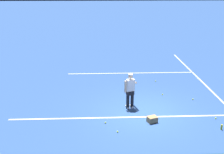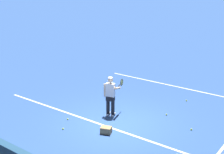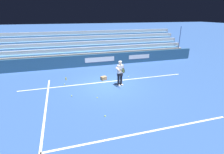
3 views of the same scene
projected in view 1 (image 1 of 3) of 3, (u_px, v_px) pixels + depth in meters
name	position (u px, v px, depth m)	size (l,w,h in m)	color
ground_plane	(144.00, 112.00, 12.09)	(160.00, 160.00, 0.00)	#2D5193
court_baseline_white	(145.00, 117.00, 11.62)	(12.00, 0.10, 0.01)	white
court_sideline_white	(200.00, 80.00, 16.00)	(0.10, 12.00, 0.01)	white
court_service_line_white	(131.00, 73.00, 17.26)	(8.22, 0.10, 0.01)	white
tennis_player	(130.00, 91.00, 12.15)	(0.58, 1.07, 1.71)	black
ball_box_cardboard	(152.00, 119.00, 11.14)	(0.40, 0.30, 0.26)	#A87F51
tennis_ball_toward_net	(193.00, 99.00, 13.31)	(0.07, 0.07, 0.07)	#CCE533
tennis_ball_midcourt	(162.00, 94.00, 13.88)	(0.07, 0.07, 0.07)	#CCE533
tennis_ball_on_baseline	(156.00, 81.00, 15.77)	(0.07, 0.07, 0.07)	#CCE533
tennis_ball_by_box	(216.00, 118.00, 11.44)	(0.07, 0.07, 0.07)	#CCE533
tennis_ball_far_left	(118.00, 132.00, 10.40)	(0.07, 0.07, 0.07)	#CCE533
tennis_ball_stray_back	(105.00, 123.00, 11.07)	(0.07, 0.07, 0.07)	#CCE533
water_bottle	(222.00, 127.00, 10.58)	(0.07, 0.07, 0.22)	yellow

